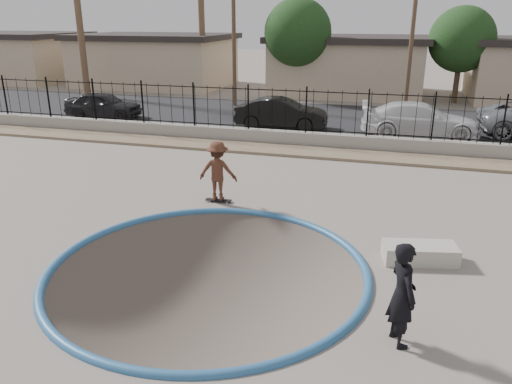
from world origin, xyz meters
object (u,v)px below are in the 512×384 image
at_px(skater, 218,174).
at_px(skateboard, 219,200).
at_px(car_c, 420,120).
at_px(car_b, 281,113).
at_px(car_a, 103,105).
at_px(videographer, 402,294).
at_px(concrete_ledge, 420,253).

distance_m(skater, skateboard, 0.81).
distance_m(skateboard, car_c, 11.96).
relative_size(skateboard, car_b, 0.18).
distance_m(skater, car_b, 10.42).
relative_size(car_a, car_c, 0.77).
bearing_deg(skateboard, car_a, 130.32).
height_order(videographer, concrete_ledge, videographer).
relative_size(concrete_ledge, car_a, 0.40).
bearing_deg(car_c, car_a, 85.13).
bearing_deg(skater, skateboard, 180.00).
xyz_separation_m(skater, videographer, (5.22, -5.50, 0.05)).
relative_size(skateboard, car_a, 0.20).
bearing_deg(car_c, concrete_ledge, 174.14).
height_order(skater, car_a, skater).
bearing_deg(skater, car_a, -50.36).
xyz_separation_m(skateboard, concrete_ledge, (5.64, -2.32, 0.14)).
distance_m(videographer, car_a, 22.24).
height_order(skateboard, car_c, car_c).
distance_m(car_a, car_c, 16.19).
bearing_deg(skateboard, concrete_ledge, -26.85).
relative_size(skater, car_b, 0.40).
relative_size(skateboard, videographer, 0.43).
bearing_deg(car_c, videographer, 172.83).
xyz_separation_m(car_a, car_c, (16.19, 0.00, 0.07)).
distance_m(skater, car_c, 11.94).
relative_size(skater, videographer, 0.95).
height_order(concrete_ledge, car_b, car_b).
height_order(skater, car_c, skater).
bearing_deg(car_b, skater, -179.77).
height_order(skateboard, car_a, car_a).
bearing_deg(concrete_ledge, car_a, 141.46).
bearing_deg(car_b, skateboard, -179.77).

